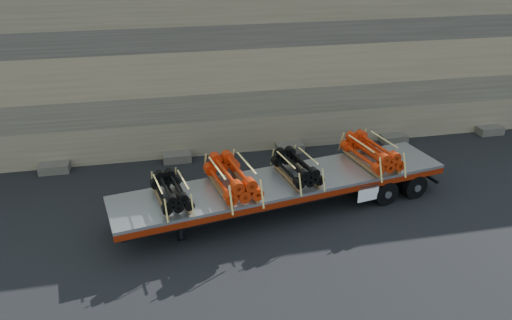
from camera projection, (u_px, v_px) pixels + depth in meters
The scene contains 7 objects.
ground at pixel (270, 209), 17.84m from camera, with size 120.00×120.00×0.00m, color black.
rock_wall at pixel (238, 66), 22.05m from camera, with size 44.00×3.00×7.00m, color #7A6B54.
trailer at pixel (284, 195), 17.60m from camera, with size 11.96×2.30×1.20m, color #A8ABB0, non-canonical shape.
bundle_front at pixel (171, 192), 15.86m from camera, with size 0.99×1.97×0.70m, color black, non-canonical shape.
bundle_midfront at pixel (232, 178), 16.50m from camera, with size 1.25×2.50×0.89m, color red, non-canonical shape.
bundle_midrear at pixel (297, 168), 17.34m from camera, with size 1.05×2.10×0.74m, color black, non-canonical shape.
bundle_rear at pixel (371, 153), 18.34m from camera, with size 1.20×2.41×0.85m, color red, non-canonical shape.
Camera 1 is at (-3.61, -14.88, 9.35)m, focal length 35.00 mm.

